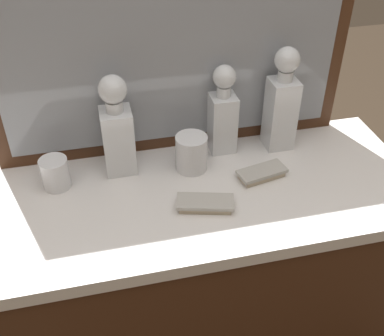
{
  "coord_description": "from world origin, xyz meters",
  "views": [
    {
      "loc": [
        -0.22,
        -0.94,
        1.68
      ],
      "look_at": [
        0.0,
        0.0,
        0.94
      ],
      "focal_mm": 44.81,
      "sensor_mm": 36.0,
      "label": 1
    }
  ],
  "objects_px": {
    "crystal_decanter_center": "(223,117)",
    "silver_brush_far_left": "(262,173)",
    "crystal_decanter_rear": "(118,134)",
    "crystal_decanter_far_left": "(281,108)",
    "crystal_tumbler_right": "(191,154)",
    "silver_brush_center": "(205,204)",
    "crystal_tumbler_rear": "(55,174)"
  },
  "relations": [
    {
      "from": "crystal_decanter_far_left",
      "to": "crystal_decanter_rear",
      "type": "bearing_deg",
      "value": -178.41
    },
    {
      "from": "crystal_decanter_rear",
      "to": "silver_brush_far_left",
      "type": "relative_size",
      "value": 2.0
    },
    {
      "from": "crystal_decanter_center",
      "to": "crystal_tumbler_right",
      "type": "bearing_deg",
      "value": -145.68
    },
    {
      "from": "crystal_tumbler_rear",
      "to": "silver_brush_center",
      "type": "relative_size",
      "value": 0.55
    },
    {
      "from": "crystal_decanter_center",
      "to": "crystal_decanter_far_left",
      "type": "height_order",
      "value": "crystal_decanter_far_left"
    },
    {
      "from": "crystal_decanter_center",
      "to": "crystal_tumbler_rear",
      "type": "relative_size",
      "value": 3.16
    },
    {
      "from": "crystal_decanter_far_left",
      "to": "crystal_tumbler_rear",
      "type": "bearing_deg",
      "value": -175.55
    },
    {
      "from": "silver_brush_center",
      "to": "silver_brush_far_left",
      "type": "bearing_deg",
      "value": 25.23
    },
    {
      "from": "crystal_tumbler_right",
      "to": "silver_brush_center",
      "type": "height_order",
      "value": "crystal_tumbler_right"
    },
    {
      "from": "crystal_decanter_rear",
      "to": "crystal_tumbler_rear",
      "type": "bearing_deg",
      "value": -168.03
    },
    {
      "from": "crystal_decanter_far_left",
      "to": "silver_brush_center",
      "type": "bearing_deg",
      "value": -141.2
    },
    {
      "from": "crystal_tumbler_rear",
      "to": "silver_brush_center",
      "type": "xyz_separation_m",
      "value": [
        0.36,
        -0.18,
        -0.03
      ]
    },
    {
      "from": "crystal_decanter_center",
      "to": "crystal_decanter_rear",
      "type": "xyz_separation_m",
      "value": [
        -0.3,
        -0.03,
        0.01
      ]
    },
    {
      "from": "crystal_decanter_far_left",
      "to": "crystal_tumbler_right",
      "type": "height_order",
      "value": "crystal_decanter_far_left"
    },
    {
      "from": "silver_brush_center",
      "to": "crystal_decanter_center",
      "type": "bearing_deg",
      "value": 65.29
    },
    {
      "from": "crystal_tumbler_rear",
      "to": "crystal_tumbler_right",
      "type": "height_order",
      "value": "crystal_tumbler_right"
    },
    {
      "from": "crystal_decanter_center",
      "to": "crystal_decanter_rear",
      "type": "bearing_deg",
      "value": -173.94
    },
    {
      "from": "crystal_decanter_far_left",
      "to": "crystal_decanter_center",
      "type": "bearing_deg",
      "value": 173.55
    },
    {
      "from": "crystal_tumbler_right",
      "to": "silver_brush_center",
      "type": "relative_size",
      "value": 0.66
    },
    {
      "from": "crystal_decanter_center",
      "to": "silver_brush_far_left",
      "type": "height_order",
      "value": "crystal_decanter_center"
    },
    {
      "from": "silver_brush_center",
      "to": "crystal_tumbler_rear",
      "type": "bearing_deg",
      "value": 154.33
    },
    {
      "from": "crystal_decanter_rear",
      "to": "crystal_tumbler_rear",
      "type": "relative_size",
      "value": 3.39
    },
    {
      "from": "crystal_decanter_far_left",
      "to": "silver_brush_far_left",
      "type": "bearing_deg",
      "value": -125.1
    },
    {
      "from": "crystal_decanter_rear",
      "to": "silver_brush_center",
      "type": "distance_m",
      "value": 0.3
    },
    {
      "from": "crystal_decanter_rear",
      "to": "crystal_decanter_center",
      "type": "bearing_deg",
      "value": 6.06
    },
    {
      "from": "crystal_decanter_center",
      "to": "crystal_tumbler_rear",
      "type": "distance_m",
      "value": 0.49
    },
    {
      "from": "crystal_decanter_rear",
      "to": "silver_brush_far_left",
      "type": "distance_m",
      "value": 0.41
    },
    {
      "from": "crystal_decanter_rear",
      "to": "silver_brush_far_left",
      "type": "height_order",
      "value": "crystal_decanter_rear"
    },
    {
      "from": "crystal_decanter_center",
      "to": "crystal_decanter_far_left",
      "type": "distance_m",
      "value": 0.17
    },
    {
      "from": "crystal_decanter_rear",
      "to": "crystal_tumbler_rear",
      "type": "xyz_separation_m",
      "value": [
        -0.18,
        -0.04,
        -0.08
      ]
    },
    {
      "from": "crystal_decanter_rear",
      "to": "silver_brush_center",
      "type": "height_order",
      "value": "crystal_decanter_rear"
    },
    {
      "from": "crystal_decanter_center",
      "to": "crystal_tumbler_right",
      "type": "xyz_separation_m",
      "value": [
        -0.11,
        -0.07,
        -0.06
      ]
    }
  ]
}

